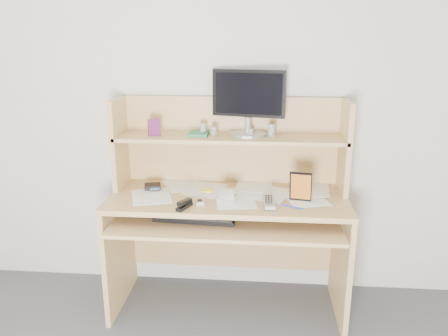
# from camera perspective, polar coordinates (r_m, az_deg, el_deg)

# --- Properties ---
(back_wall) EXTENTS (3.60, 0.04, 2.50)m
(back_wall) POSITION_cam_1_polar(r_m,az_deg,el_deg) (2.78, 1.05, 8.35)
(back_wall) COLOR beige
(back_wall) RESTS_ON floor
(desk) EXTENTS (1.40, 0.70, 1.30)m
(desk) POSITION_cam_1_polar(r_m,az_deg,el_deg) (2.68, 0.64, -4.18)
(desk) COLOR tan
(desk) RESTS_ON floor
(paper_clutter) EXTENTS (1.32, 0.54, 0.01)m
(paper_clutter) POSITION_cam_1_polar(r_m,az_deg,el_deg) (2.59, 0.52, -3.58)
(paper_clutter) COLOR white
(paper_clutter) RESTS_ON desk
(keyboard) EXTENTS (0.48, 0.20, 0.03)m
(keyboard) POSITION_cam_1_polar(r_m,az_deg,el_deg) (2.51, -3.73, -6.34)
(keyboard) COLOR black
(keyboard) RESTS_ON desk
(tv_remote) EXTENTS (0.07, 0.21, 0.02)m
(tv_remote) POSITION_cam_1_polar(r_m,az_deg,el_deg) (2.46, 5.84, -4.42)
(tv_remote) COLOR #9F9E99
(tv_remote) RESTS_ON paper_clutter
(flip_phone) EXTENTS (0.06, 0.09, 0.02)m
(flip_phone) POSITION_cam_1_polar(r_m,az_deg,el_deg) (2.46, -3.17, -4.33)
(flip_phone) COLOR silver
(flip_phone) RESTS_ON paper_clutter
(stapler) EXTENTS (0.08, 0.13, 0.04)m
(stapler) POSITION_cam_1_polar(r_m,az_deg,el_deg) (2.40, -5.21, -4.68)
(stapler) COLOR black
(stapler) RESTS_ON paper_clutter
(wallet) EXTENTS (0.12, 0.10, 0.02)m
(wallet) POSITION_cam_1_polar(r_m,az_deg,el_deg) (2.74, -9.32, -2.35)
(wallet) COLOR black
(wallet) RESTS_ON paper_clutter
(sticky_note_pad) EXTENTS (0.08, 0.08, 0.01)m
(sticky_note_pad) POSITION_cam_1_polar(r_m,az_deg,el_deg) (2.67, -2.27, -2.91)
(sticky_note_pad) COLOR yellow
(sticky_note_pad) RESTS_ON desk
(digital_camera) EXTENTS (0.11, 0.07, 0.06)m
(digital_camera) POSITION_cam_1_polar(r_m,az_deg,el_deg) (2.51, 0.46, -3.37)
(digital_camera) COLOR silver
(digital_camera) RESTS_ON paper_clutter
(game_case) EXTENTS (0.12, 0.04, 0.17)m
(game_case) POSITION_cam_1_polar(r_m,az_deg,el_deg) (2.49, 9.98, -2.40)
(game_case) COLOR black
(game_case) RESTS_ON paper_clutter
(blue_pen) EXTENTS (0.12, 0.07, 0.01)m
(blue_pen) POSITION_cam_1_polar(r_m,az_deg,el_deg) (2.42, 8.82, -5.00)
(blue_pen) COLOR #192BBD
(blue_pen) RESTS_ON paper_clutter
(card_box) EXTENTS (0.07, 0.05, 0.10)m
(card_box) POSITION_cam_1_polar(r_m,az_deg,el_deg) (2.67, -9.11, 5.24)
(card_box) COLOR maroon
(card_box) RESTS_ON desk
(shelf_book) EXTENTS (0.12, 0.17, 0.02)m
(shelf_book) POSITION_cam_1_polar(r_m,az_deg,el_deg) (2.67, -3.34, 4.52)
(shelf_book) COLOR #337F49
(shelf_book) RESTS_ON desk
(chip_stack_a) EXTENTS (0.05, 0.05, 0.06)m
(chip_stack_a) POSITION_cam_1_polar(r_m,az_deg,el_deg) (2.65, -1.37, 4.87)
(chip_stack_a) COLOR black
(chip_stack_a) RESTS_ON desk
(chip_stack_b) EXTENTS (0.04, 0.04, 0.07)m
(chip_stack_b) POSITION_cam_1_polar(r_m,az_deg,el_deg) (2.68, -2.76, 5.14)
(chip_stack_b) COLOR silver
(chip_stack_b) RESTS_ON desk
(chip_stack_c) EXTENTS (0.04, 0.04, 0.04)m
(chip_stack_c) POSITION_cam_1_polar(r_m,az_deg,el_deg) (2.65, 3.48, 4.72)
(chip_stack_c) COLOR black
(chip_stack_c) RESTS_ON desk
(chip_stack_d) EXTENTS (0.06, 0.06, 0.08)m
(chip_stack_d) POSITION_cam_1_polar(r_m,az_deg,el_deg) (2.63, 6.22, 4.94)
(chip_stack_d) COLOR white
(chip_stack_d) RESTS_ON desk
(monitor) EXTENTS (0.44, 0.23, 0.39)m
(monitor) POSITION_cam_1_polar(r_m,az_deg,el_deg) (2.65, 3.20, 8.80)
(monitor) COLOR #B8B9BD
(monitor) RESTS_ON desk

